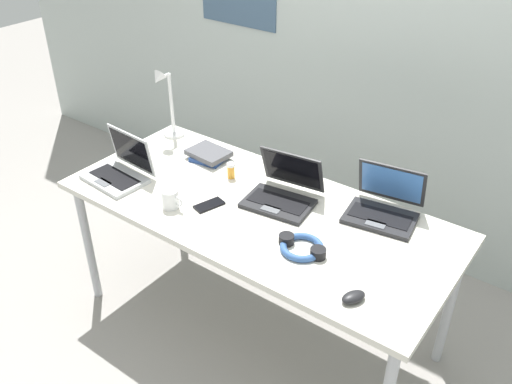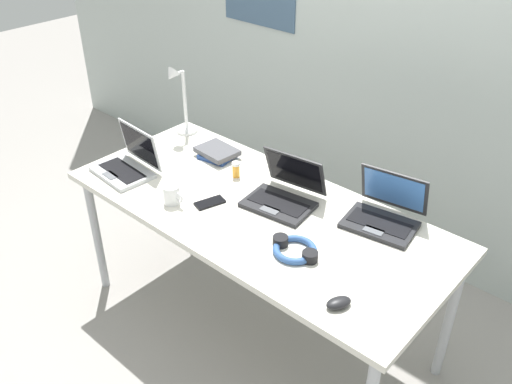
{
  "view_description": "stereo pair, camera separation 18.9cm",
  "coord_description": "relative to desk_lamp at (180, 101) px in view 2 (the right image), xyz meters",
  "views": [
    {
      "loc": [
        1.22,
        -1.65,
        2.13
      ],
      "look_at": [
        0.0,
        0.0,
        0.82
      ],
      "focal_mm": 38.59,
      "sensor_mm": 36.0,
      "label": 1
    },
    {
      "loc": [
        1.36,
        -1.53,
        2.13
      ],
      "look_at": [
        0.0,
        0.0,
        0.82
      ],
      "focal_mm": 38.59,
      "sensor_mm": 36.0,
      "label": 2
    }
  ],
  "objects": [
    {
      "name": "laptop_near_lamp",
      "position": [
        1.29,
        0.0,
        -0.15
      ],
      "size": [
        0.34,
        0.31,
        0.22
      ],
      "color": "#232326",
      "rests_on": "desk"
    },
    {
      "name": "coffee_mug",
      "position": [
        0.49,
        -0.5,
        -0.15
      ],
      "size": [
        0.11,
        0.08,
        0.09
      ],
      "color": "white",
      "rests_on": "desk"
    },
    {
      "name": "desk_lamp",
      "position": [
        0.0,
        0.0,
        0.0
      ],
      "size": [
        0.12,
        0.18,
        0.4
      ],
      "color": "white",
      "rests_on": "desk"
    },
    {
      "name": "cell_phone",
      "position": [
        0.62,
        -0.39,
        -0.19
      ],
      "size": [
        0.1,
        0.15,
        0.01
      ],
      "primitive_type": "cube",
      "rotation": [
        0.0,
        0.0,
        -0.3
      ],
      "color": "black",
      "rests_on": "desk"
    },
    {
      "name": "headphones",
      "position": [
        1.13,
        -0.42,
        -0.18
      ],
      "size": [
        0.21,
        0.18,
        0.04
      ],
      "color": "#335999",
      "rests_on": "desk"
    },
    {
      "name": "laptop_near_mouse",
      "position": [
        0.87,
        -0.16,
        -0.15
      ],
      "size": [
        0.34,
        0.32,
        0.22
      ],
      "color": "#232326",
      "rests_on": "desk"
    },
    {
      "name": "desk",
      "position": [
        0.8,
        -0.28,
        -0.25
      ],
      "size": [
        1.8,
        0.8,
        0.74
      ],
      "color": "silver",
      "rests_on": "ground_plane"
    },
    {
      "name": "wall_back",
      "position": [
        0.8,
        0.82,
        0.36
      ],
      "size": [
        6.0,
        0.13,
        2.6
      ],
      "color": "#B2BCB7",
      "rests_on": "ground_plane"
    },
    {
      "name": "ground_plane",
      "position": [
        0.8,
        -0.28,
        -0.94
      ],
      "size": [
        12.0,
        12.0,
        0.0
      ],
      "primitive_type": "plane",
      "color": "gray"
    },
    {
      "name": "laptop_center",
      "position": [
        0.12,
        -0.46,
        -0.15
      ],
      "size": [
        0.31,
        0.26,
        0.22
      ],
      "color": "#B7BABC",
      "rests_on": "desk"
    },
    {
      "name": "pill_bottle",
      "position": [
        0.55,
        -0.14,
        -0.16
      ],
      "size": [
        0.04,
        0.04,
        0.08
      ],
      "color": "gold",
      "rests_on": "desk"
    },
    {
      "name": "computer_mouse",
      "position": [
        1.44,
        -0.55,
        -0.18
      ],
      "size": [
        0.09,
        0.11,
        0.03
      ],
      "primitive_type": "ellipsoid",
      "rotation": [
        0.0,
        0.0,
        -0.44
      ],
      "color": "black",
      "rests_on": "desk"
    },
    {
      "name": "book_stack",
      "position": [
        0.34,
        -0.06,
        -0.17
      ],
      "size": [
        0.22,
        0.17,
        0.05
      ],
      "color": "navy",
      "rests_on": "desk"
    }
  ]
}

